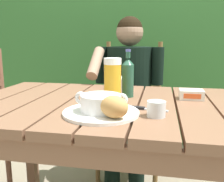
{
  "coord_description": "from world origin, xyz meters",
  "views": [
    {
      "loc": [
        0.17,
        -1.09,
        1.06
      ],
      "look_at": [
        -0.02,
        -0.1,
        0.85
      ],
      "focal_mm": 40.44,
      "sensor_mm": 36.0,
      "label": 1
    }
  ],
  "objects_px": {
    "soup_bowl": "(101,102)",
    "butter_tub": "(191,94)",
    "chair_near_diner": "(131,111)",
    "water_glass_small": "(156,109)",
    "beer_glass": "(113,79)",
    "diner_bowl": "(121,83)",
    "bread_roll": "(114,107)",
    "serving_plate": "(101,112)",
    "person_eating": "(128,88)",
    "beer_bottle": "(128,77)",
    "table_knife": "(144,109)"
  },
  "relations": [
    {
      "from": "soup_bowl",
      "to": "butter_tub",
      "type": "relative_size",
      "value": 1.86
    },
    {
      "from": "chair_near_diner",
      "to": "water_glass_small",
      "type": "relative_size",
      "value": 15.06
    },
    {
      "from": "chair_near_diner",
      "to": "beer_glass",
      "type": "relative_size",
      "value": 5.33
    },
    {
      "from": "diner_bowl",
      "to": "bread_roll",
      "type": "bearing_deg",
      "value": -83.14
    },
    {
      "from": "butter_tub",
      "to": "diner_bowl",
      "type": "relative_size",
      "value": 0.78
    },
    {
      "from": "serving_plate",
      "to": "bread_roll",
      "type": "height_order",
      "value": "bread_roll"
    },
    {
      "from": "person_eating",
      "to": "serving_plate",
      "type": "bearing_deg",
      "value": -89.36
    },
    {
      "from": "beer_bottle",
      "to": "beer_glass",
      "type": "bearing_deg",
      "value": -127.87
    },
    {
      "from": "beer_glass",
      "to": "diner_bowl",
      "type": "relative_size",
      "value": 1.38
    },
    {
      "from": "water_glass_small",
      "to": "butter_tub",
      "type": "relative_size",
      "value": 0.63
    },
    {
      "from": "beer_glass",
      "to": "diner_bowl",
      "type": "height_order",
      "value": "beer_glass"
    },
    {
      "from": "table_knife",
      "to": "water_glass_small",
      "type": "bearing_deg",
      "value": -59.76
    },
    {
      "from": "diner_bowl",
      "to": "person_eating",
      "type": "bearing_deg",
      "value": 90.49
    },
    {
      "from": "chair_near_diner",
      "to": "serving_plate",
      "type": "relative_size",
      "value": 3.59
    },
    {
      "from": "beer_glass",
      "to": "table_knife",
      "type": "distance_m",
      "value": 0.23
    },
    {
      "from": "soup_bowl",
      "to": "butter_tub",
      "type": "distance_m",
      "value": 0.48
    },
    {
      "from": "table_knife",
      "to": "bread_roll",
      "type": "bearing_deg",
      "value": -118.34
    },
    {
      "from": "water_glass_small",
      "to": "butter_tub",
      "type": "height_order",
      "value": "water_glass_small"
    },
    {
      "from": "chair_near_diner",
      "to": "beer_bottle",
      "type": "distance_m",
      "value": 0.84
    },
    {
      "from": "water_glass_small",
      "to": "chair_near_diner",
      "type": "bearing_deg",
      "value": 101.4
    },
    {
      "from": "bread_roll",
      "to": "beer_bottle",
      "type": "relative_size",
      "value": 0.53
    },
    {
      "from": "diner_bowl",
      "to": "beer_bottle",
      "type": "bearing_deg",
      "value": -71.9
    },
    {
      "from": "bread_roll",
      "to": "beer_bottle",
      "type": "height_order",
      "value": "beer_bottle"
    },
    {
      "from": "chair_near_diner",
      "to": "beer_glass",
      "type": "xyz_separation_m",
      "value": [
        0.01,
        -0.82,
        0.38
      ]
    },
    {
      "from": "serving_plate",
      "to": "diner_bowl",
      "type": "xyz_separation_m",
      "value": [
        -0.01,
        0.52,
        0.03
      ]
    },
    {
      "from": "chair_near_diner",
      "to": "table_knife",
      "type": "xyz_separation_m",
      "value": [
        0.16,
        -0.97,
        0.29
      ]
    },
    {
      "from": "soup_bowl",
      "to": "bread_roll",
      "type": "xyz_separation_m",
      "value": [
        0.06,
        -0.08,
        0.01
      ]
    },
    {
      "from": "person_eating",
      "to": "bread_roll",
      "type": "distance_m",
      "value": 0.94
    },
    {
      "from": "soup_bowl",
      "to": "water_glass_small",
      "type": "relative_size",
      "value": 2.97
    },
    {
      "from": "beer_glass",
      "to": "chair_near_diner",
      "type": "bearing_deg",
      "value": 90.39
    },
    {
      "from": "person_eating",
      "to": "serving_plate",
      "type": "distance_m",
      "value": 0.86
    },
    {
      "from": "chair_near_diner",
      "to": "bread_roll",
      "type": "height_order",
      "value": "chair_near_diner"
    },
    {
      "from": "beer_glass",
      "to": "table_knife",
      "type": "relative_size",
      "value": 1.21
    },
    {
      "from": "water_glass_small",
      "to": "beer_bottle",
      "type": "bearing_deg",
      "value": 115.41
    },
    {
      "from": "chair_near_diner",
      "to": "beer_bottle",
      "type": "bearing_deg",
      "value": -84.92
    },
    {
      "from": "bread_roll",
      "to": "beer_bottle",
      "type": "bearing_deg",
      "value": 90.75
    },
    {
      "from": "soup_bowl",
      "to": "beer_glass",
      "type": "distance_m",
      "value": 0.24
    },
    {
      "from": "soup_bowl",
      "to": "butter_tub",
      "type": "xyz_separation_m",
      "value": [
        0.36,
        0.32,
        -0.02
      ]
    },
    {
      "from": "beer_bottle",
      "to": "butter_tub",
      "type": "xyz_separation_m",
      "value": [
        0.3,
        0.01,
        -0.08
      ]
    },
    {
      "from": "chair_near_diner",
      "to": "butter_tub",
      "type": "xyz_separation_m",
      "value": [
        0.37,
        -0.74,
        0.31
      ]
    },
    {
      "from": "beer_glass",
      "to": "beer_bottle",
      "type": "distance_m",
      "value": 0.1
    },
    {
      "from": "butter_tub",
      "to": "diner_bowl",
      "type": "height_order",
      "value": "diner_bowl"
    },
    {
      "from": "person_eating",
      "to": "soup_bowl",
      "type": "relative_size",
      "value": 5.93
    },
    {
      "from": "person_eating",
      "to": "beer_glass",
      "type": "bearing_deg",
      "value": -89.22
    },
    {
      "from": "person_eating",
      "to": "bread_roll",
      "type": "height_order",
      "value": "person_eating"
    },
    {
      "from": "chair_near_diner",
      "to": "water_glass_small",
      "type": "height_order",
      "value": "chair_near_diner"
    },
    {
      "from": "person_eating",
      "to": "beer_bottle",
      "type": "xyz_separation_m",
      "value": [
        0.07,
        -0.54,
        0.16
      ]
    },
    {
      "from": "person_eating",
      "to": "soup_bowl",
      "type": "xyz_separation_m",
      "value": [
        0.01,
        -0.86,
        0.11
      ]
    },
    {
      "from": "chair_near_diner",
      "to": "soup_bowl",
      "type": "relative_size",
      "value": 5.08
    },
    {
      "from": "chair_near_diner",
      "to": "table_knife",
      "type": "distance_m",
      "value": 1.02
    }
  ]
}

